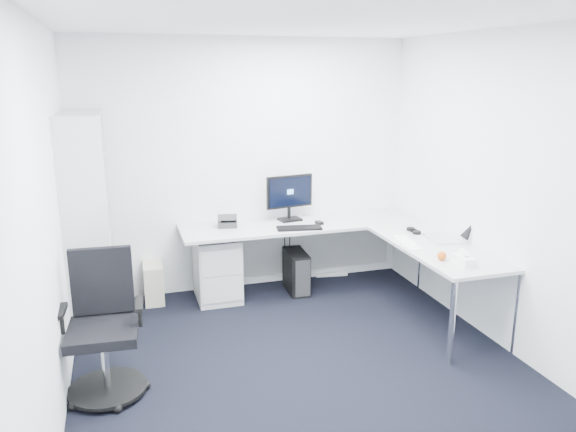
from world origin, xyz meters
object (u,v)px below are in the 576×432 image
object	(u,v)px
monitor	(290,197)
l_desk	(315,267)
laptop	(442,227)
bookshelf	(87,225)
task_chair	(102,328)

from	to	relation	value
monitor	l_desk	bearing A→B (deg)	-84.88
monitor	laptop	distance (m)	1.64
bookshelf	monitor	xyz separation A→B (m)	(2.05, 0.44, 0.02)
monitor	bookshelf	bearing A→B (deg)	-176.97
laptop	l_desk	bearing A→B (deg)	160.56
l_desk	bookshelf	size ratio (longest dim) A/B	1.31
monitor	laptop	world-z (taller)	monitor
bookshelf	monitor	distance (m)	2.10
bookshelf	task_chair	distance (m)	1.32
bookshelf	task_chair	bearing A→B (deg)	-84.95
l_desk	bookshelf	world-z (taller)	bookshelf
l_desk	laptop	size ratio (longest dim) A/B	7.25
monitor	task_chair	bearing A→B (deg)	-148.44
l_desk	laptop	xyz separation A→B (m)	(1.07, -0.63, 0.51)
l_desk	task_chair	world-z (taller)	task_chair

